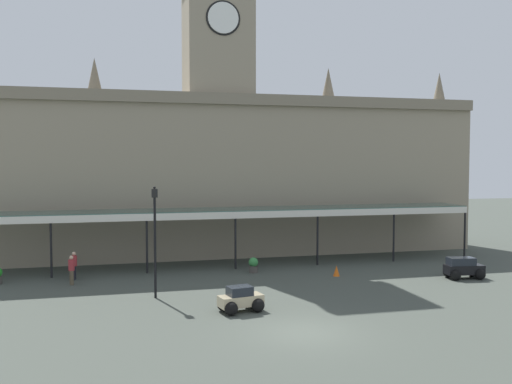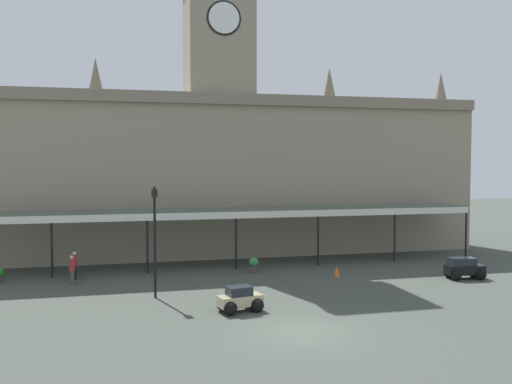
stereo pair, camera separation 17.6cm
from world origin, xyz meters
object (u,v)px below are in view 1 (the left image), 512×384
object	(u,v)px
pedestrian_beside_cars	(74,265)
car_black_estate	(463,269)
pedestrian_crossing_forecourt	(71,269)
planter_forecourt_centre	(253,265)
traffic_cone	(336,271)
car_beige_sedan	(241,301)
victorian_lamppost	(155,230)

from	to	relation	value
pedestrian_beside_cars	car_black_estate	bearing A→B (deg)	-13.01
pedestrian_crossing_forecourt	planter_forecourt_centre	world-z (taller)	pedestrian_crossing_forecourt
car_black_estate	traffic_cone	size ratio (longest dim) A/B	3.61
car_beige_sedan	planter_forecourt_centre	size ratio (longest dim) A/B	2.28
car_black_estate	car_beige_sedan	xyz separation A→B (m)	(-14.51, -3.91, -0.06)
car_beige_sedan	traffic_cone	xyz separation A→B (m)	(7.40, 6.38, -0.18)
victorian_lamppost	planter_forecourt_centre	size ratio (longest dim) A/B	5.98
traffic_cone	victorian_lamppost	bearing A→B (deg)	-165.75
pedestrian_crossing_forecourt	traffic_cone	xyz separation A→B (m)	(15.51, -1.41, -0.59)
victorian_lamppost	car_black_estate	bearing A→B (deg)	1.10
car_beige_sedan	traffic_cone	size ratio (longest dim) A/B	3.38
car_beige_sedan	planter_forecourt_centre	world-z (taller)	car_beige_sedan
pedestrian_beside_cars	traffic_cone	distance (m)	15.73
car_black_estate	traffic_cone	distance (m)	7.53
pedestrian_beside_cars	traffic_cone	world-z (taller)	pedestrian_beside_cars
traffic_cone	planter_forecourt_centre	size ratio (longest dim) A/B	0.67
pedestrian_beside_cars	traffic_cone	xyz separation A→B (m)	(15.48, -2.75, -0.59)
victorian_lamppost	traffic_cone	xyz separation A→B (m)	(11.08, 2.81, -3.18)
car_beige_sedan	victorian_lamppost	distance (m)	5.94
car_beige_sedan	victorian_lamppost	size ratio (longest dim) A/B	0.38
car_beige_sedan	planter_forecourt_centre	bearing A→B (deg)	72.53
pedestrian_crossing_forecourt	victorian_lamppost	size ratio (longest dim) A/B	0.29
car_black_estate	pedestrian_crossing_forecourt	distance (m)	22.96
pedestrian_crossing_forecourt	planter_forecourt_centre	xyz separation A→B (m)	(10.83, 0.85, -0.42)
car_beige_sedan	pedestrian_crossing_forecourt	bearing A→B (deg)	136.19
planter_forecourt_centre	victorian_lamppost	bearing A→B (deg)	-141.62
victorian_lamppost	traffic_cone	size ratio (longest dim) A/B	8.88
car_black_estate	planter_forecourt_centre	bearing A→B (deg)	158.19
pedestrian_crossing_forecourt	traffic_cone	bearing A→B (deg)	-5.19
car_black_estate	planter_forecourt_centre	xyz separation A→B (m)	(-11.80, 4.72, -0.07)
traffic_cone	car_beige_sedan	bearing A→B (deg)	-139.23
car_black_estate	victorian_lamppost	size ratio (longest dim) A/B	0.41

